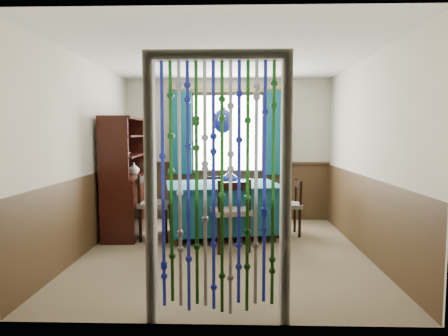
{
  "coord_description": "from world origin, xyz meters",
  "views": [
    {
      "loc": [
        0.14,
        -5.09,
        1.53
      ],
      "look_at": [
        -0.02,
        0.55,
        1.05
      ],
      "focal_mm": 32.0,
      "sensor_mm": 36.0,
      "label": 1
    }
  ],
  "objects_px": {
    "pendant_lamp": "(223,121)",
    "bowl_shelf": "(123,154)",
    "vase_sideboard": "(134,168)",
    "chair_right": "(289,205)",
    "chair_left": "(155,205)",
    "vase_table": "(230,178)",
    "chair_near": "(231,212)",
    "chair_far": "(218,199)",
    "dining_table": "(223,206)",
    "sideboard": "(126,194)"
  },
  "relations": [
    {
      "from": "pendant_lamp",
      "to": "bowl_shelf",
      "type": "distance_m",
      "value": 1.52
    },
    {
      "from": "pendant_lamp",
      "to": "vase_sideboard",
      "type": "bearing_deg",
      "value": 164.09
    },
    {
      "from": "pendant_lamp",
      "to": "chair_right",
      "type": "bearing_deg",
      "value": 7.36
    },
    {
      "from": "chair_left",
      "to": "vase_table",
      "type": "relative_size",
      "value": 4.64
    },
    {
      "from": "chair_near",
      "to": "chair_left",
      "type": "xyz_separation_m",
      "value": [
        -1.11,
        0.53,
        0.0
      ]
    },
    {
      "from": "chair_left",
      "to": "chair_right",
      "type": "height_order",
      "value": "chair_left"
    },
    {
      "from": "vase_table",
      "to": "bowl_shelf",
      "type": "height_order",
      "value": "bowl_shelf"
    },
    {
      "from": "chair_right",
      "to": "pendant_lamp",
      "type": "height_order",
      "value": "pendant_lamp"
    },
    {
      "from": "chair_near",
      "to": "chair_left",
      "type": "height_order",
      "value": "chair_left"
    },
    {
      "from": "chair_right",
      "to": "vase_table",
      "type": "distance_m",
      "value": 1.03
    },
    {
      "from": "chair_near",
      "to": "vase_sideboard",
      "type": "height_order",
      "value": "vase_sideboard"
    },
    {
      "from": "chair_far",
      "to": "bowl_shelf",
      "type": "height_order",
      "value": "bowl_shelf"
    },
    {
      "from": "chair_right",
      "to": "bowl_shelf",
      "type": "height_order",
      "value": "bowl_shelf"
    },
    {
      "from": "bowl_shelf",
      "to": "vase_table",
      "type": "bearing_deg",
      "value": 2.05
    },
    {
      "from": "dining_table",
      "to": "vase_sideboard",
      "type": "relative_size",
      "value": 8.93
    },
    {
      "from": "sideboard",
      "to": "bowl_shelf",
      "type": "distance_m",
      "value": 0.71
    },
    {
      "from": "dining_table",
      "to": "chair_right",
      "type": "distance_m",
      "value": 1.01
    },
    {
      "from": "chair_left",
      "to": "sideboard",
      "type": "xyz_separation_m",
      "value": [
        -0.52,
        0.34,
        0.11
      ]
    },
    {
      "from": "chair_left",
      "to": "vase_sideboard",
      "type": "height_order",
      "value": "vase_sideboard"
    },
    {
      "from": "chair_near",
      "to": "bowl_shelf",
      "type": "relative_size",
      "value": 4.52
    },
    {
      "from": "chair_left",
      "to": "chair_right",
      "type": "bearing_deg",
      "value": 106.04
    },
    {
      "from": "vase_table",
      "to": "dining_table",
      "type": "bearing_deg",
      "value": 133.72
    },
    {
      "from": "dining_table",
      "to": "sideboard",
      "type": "xyz_separation_m",
      "value": [
        -1.5,
        0.16,
        0.16
      ]
    },
    {
      "from": "pendant_lamp",
      "to": "vase_table",
      "type": "relative_size",
      "value": 4.63
    },
    {
      "from": "chair_far",
      "to": "vase_table",
      "type": "distance_m",
      "value": 0.92
    },
    {
      "from": "dining_table",
      "to": "chair_right",
      "type": "height_order",
      "value": "chair_right"
    },
    {
      "from": "chair_far",
      "to": "vase_table",
      "type": "relative_size",
      "value": 4.08
    },
    {
      "from": "dining_table",
      "to": "vase_table",
      "type": "distance_m",
      "value": 0.46
    },
    {
      "from": "chair_near",
      "to": "chair_right",
      "type": "relative_size",
      "value": 1.14
    },
    {
      "from": "chair_near",
      "to": "sideboard",
      "type": "height_order",
      "value": "sideboard"
    },
    {
      "from": "dining_table",
      "to": "bowl_shelf",
      "type": "distance_m",
      "value": 1.65
    },
    {
      "from": "chair_left",
      "to": "bowl_shelf",
      "type": "height_order",
      "value": "bowl_shelf"
    },
    {
      "from": "chair_right",
      "to": "sideboard",
      "type": "bearing_deg",
      "value": 85.36
    },
    {
      "from": "vase_table",
      "to": "bowl_shelf",
      "type": "bearing_deg",
      "value": -177.95
    },
    {
      "from": "chair_far",
      "to": "chair_near",
      "type": "bearing_deg",
      "value": 85.54
    },
    {
      "from": "chair_right",
      "to": "pendant_lamp",
      "type": "distance_m",
      "value": 1.62
    },
    {
      "from": "dining_table",
      "to": "chair_left",
      "type": "bearing_deg",
      "value": -179.99
    },
    {
      "from": "chair_near",
      "to": "sideboard",
      "type": "distance_m",
      "value": 1.85
    },
    {
      "from": "sideboard",
      "to": "dining_table",
      "type": "bearing_deg",
      "value": -9.41
    },
    {
      "from": "dining_table",
      "to": "chair_near",
      "type": "bearing_deg",
      "value": -90.32
    },
    {
      "from": "vase_table",
      "to": "vase_sideboard",
      "type": "relative_size",
      "value": 1.01
    },
    {
      "from": "chair_far",
      "to": "vase_sideboard",
      "type": "xyz_separation_m",
      "value": [
        -1.34,
        -0.26,
        0.54
      ]
    },
    {
      "from": "chair_near",
      "to": "vase_table",
      "type": "xyz_separation_m",
      "value": [
        -0.03,
        0.61,
        0.39
      ]
    },
    {
      "from": "vase_sideboard",
      "to": "chair_far",
      "type": "bearing_deg",
      "value": 11.13
    },
    {
      "from": "chair_right",
      "to": "vase_table",
      "type": "bearing_deg",
      "value": 100.76
    },
    {
      "from": "dining_table",
      "to": "bowl_shelf",
      "type": "relative_size",
      "value": 8.63
    },
    {
      "from": "chair_left",
      "to": "chair_right",
      "type": "relative_size",
      "value": 1.14
    },
    {
      "from": "chair_right",
      "to": "vase_sideboard",
      "type": "distance_m",
      "value": 2.51
    },
    {
      "from": "chair_near",
      "to": "chair_left",
      "type": "bearing_deg",
      "value": 139.56
    },
    {
      "from": "chair_left",
      "to": "sideboard",
      "type": "distance_m",
      "value": 0.63
    }
  ]
}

